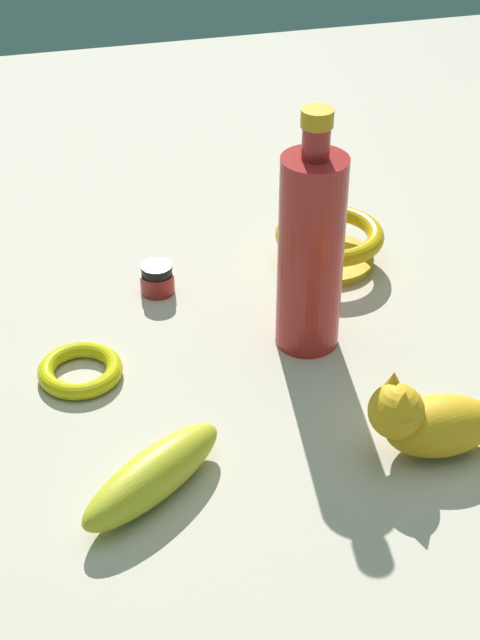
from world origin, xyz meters
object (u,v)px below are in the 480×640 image
(bowl, at_px, (329,241))
(bangle, at_px, (80,370))
(bottle_tall, at_px, (311,251))
(cat_figurine, at_px, (428,421))
(nail_polish_jar, at_px, (157,279))
(banana, at_px, (153,475))

(bowl, bearing_deg, bangle, 114.89)
(bottle_tall, distance_m, cat_figurine, 0.22)
(bangle, relative_size, nail_polish_jar, 2.21)
(bottle_tall, xyz_separation_m, bowl, (0.15, -0.07, -0.08))
(bangle, height_order, cat_figurine, cat_figurine)
(bottle_tall, distance_m, banana, 0.29)
(bowl, xyz_separation_m, nail_polish_jar, (-0.01, 0.21, -0.01))
(bangle, xyz_separation_m, cat_figurine, (-0.19, -0.30, 0.03))
(bowl, height_order, bangle, bowl)
(bottle_tall, bearing_deg, cat_figurine, -164.23)
(nail_polish_jar, bearing_deg, bowl, -87.19)
(nail_polish_jar, bearing_deg, bottle_tall, -134.08)
(cat_figurine, distance_m, nail_polish_jar, 0.38)
(bangle, distance_m, nail_polish_jar, 0.17)
(nail_polish_jar, distance_m, banana, 0.33)
(cat_figurine, relative_size, banana, 0.87)
(banana, bearing_deg, nail_polish_jar, -136.39)
(bangle, distance_m, banana, 0.19)
(bottle_tall, relative_size, bowl, 2.05)
(banana, bearing_deg, bowl, -165.07)
(bottle_tall, bearing_deg, bowl, -26.81)
(bowl, distance_m, cat_figurine, 0.34)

